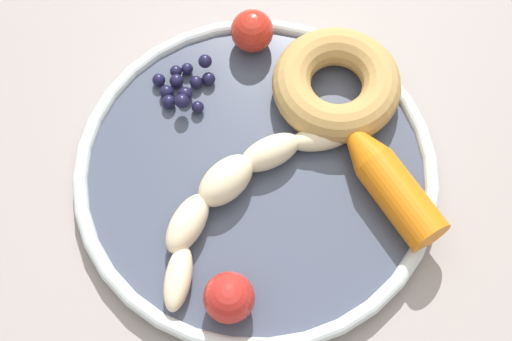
% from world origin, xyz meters
% --- Properties ---
extents(dining_table, '(1.00, 0.91, 0.75)m').
position_xyz_m(dining_table, '(0.00, 0.00, 0.66)').
color(dining_table, gray).
rests_on(dining_table, ground_plane).
extents(plate, '(0.29, 0.29, 0.02)m').
position_xyz_m(plate, '(0.04, -0.04, 0.76)').
color(plate, '#434B5F').
rests_on(plate, dining_table).
extents(banana, '(0.17, 0.14, 0.03)m').
position_xyz_m(banana, '(0.02, -0.03, 0.78)').
color(banana, beige).
rests_on(banana, plate).
extents(carrot_orange, '(0.12, 0.10, 0.03)m').
position_xyz_m(carrot_orange, '(0.04, -0.14, 0.78)').
color(carrot_orange, orange).
rests_on(carrot_orange, plate).
extents(donut, '(0.11, 0.11, 0.03)m').
position_xyz_m(donut, '(0.12, -0.10, 0.78)').
color(donut, tan).
rests_on(donut, plate).
extents(blueberry_pile, '(0.05, 0.05, 0.02)m').
position_xyz_m(blueberry_pile, '(0.11, 0.02, 0.77)').
color(blueberry_pile, '#191638').
rests_on(blueberry_pile, plate).
extents(tomato_near, '(0.04, 0.04, 0.04)m').
position_xyz_m(tomato_near, '(0.16, -0.03, 0.78)').
color(tomato_near, red).
rests_on(tomato_near, plate).
extents(tomato_mid, '(0.04, 0.04, 0.04)m').
position_xyz_m(tomato_mid, '(-0.07, -0.04, 0.78)').
color(tomato_mid, red).
rests_on(tomato_mid, plate).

